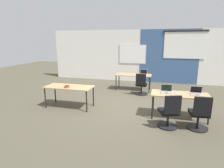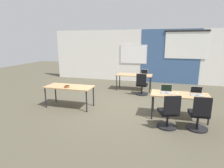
{
  "view_description": "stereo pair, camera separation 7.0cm",
  "coord_description": "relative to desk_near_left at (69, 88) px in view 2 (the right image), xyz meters",
  "views": [
    {
      "loc": [
        1.17,
        -5.98,
        2.19
      ],
      "look_at": [
        -0.32,
        -0.38,
        0.84
      ],
      "focal_mm": 29.42,
      "sensor_mm": 36.0,
      "label": 1
    },
    {
      "loc": [
        1.23,
        -5.96,
        2.19
      ],
      "look_at": [
        -0.32,
        -0.38,
        0.84
      ],
      "focal_mm": 29.42,
      "sensor_mm": 36.0,
      "label": 2
    }
  ],
  "objects": [
    {
      "name": "desk_far_center",
      "position": [
        1.75,
        2.8,
        0.0
      ],
      "size": [
        1.6,
        0.7,
        0.72
      ],
      "color": "tan",
      "rests_on": "ground"
    },
    {
      "name": "desk_near_right",
      "position": [
        3.5,
        0.0,
        0.0
      ],
      "size": [
        1.6,
        0.7,
        0.72
      ],
      "color": "tan",
      "rests_on": "ground"
    },
    {
      "name": "laptop_near_right_end",
      "position": [
        3.95,
        0.05,
        0.11
      ],
      "size": [
        0.34,
        0.31,
        0.23
      ],
      "rotation": [
        0.0,
        0.0,
        0.02
      ],
      "color": "#9E9EA3",
      "rests_on": "desk_near_right"
    },
    {
      "name": "snack_bowl",
      "position": [
        0.01,
        -0.18,
        0.1
      ],
      "size": [
        0.18,
        0.18,
        0.06
      ],
      "color": "brown",
      "rests_on": "desk_near_left"
    },
    {
      "name": "back_wall_assembly",
      "position": [
        1.8,
        4.8,
        0.75
      ],
      "size": [
        10.0,
        0.27,
        2.8
      ],
      "color": "silver",
      "rests_on": "ground"
    },
    {
      "name": "ground_plane",
      "position": [
        1.75,
        0.6,
        -0.66
      ],
      "size": [
        24.0,
        24.0,
        0.0
      ],
      "color": "#4C4738"
    },
    {
      "name": "laptop_far_right",
      "position": [
        2.17,
        2.88,
        0.11
      ],
      "size": [
        0.37,
        0.35,
        0.23
      ],
      "rotation": [
        0.0,
        0.0,
        -0.16
      ],
      "color": "#B7B7BC",
      "rests_on": "desk_far_center"
    },
    {
      "name": "mouse_near_right_inner",
      "position": [
        3.41,
        -0.03,
        0.08
      ],
      "size": [
        0.06,
        0.1,
        0.03
      ],
      "color": "silver",
      "rests_on": "desk_near_right"
    },
    {
      "name": "laptop_near_right_inner",
      "position": [
        3.13,
        0.05,
        0.11
      ],
      "size": [
        0.34,
        0.29,
        0.24
      ],
      "rotation": [
        0.0,
        0.0,
        0.06
      ],
      "color": "#9E9EA3",
      "rests_on": "desk_near_right"
    },
    {
      "name": "chair_near_right_inner",
      "position": [
        3.2,
        -0.77,
        -0.28
      ],
      "size": [
        0.56,
        0.61,
        0.92
      ],
      "rotation": [
        0.0,
        0.0,
        3.47
      ],
      "color": "black",
      "rests_on": "ground"
    },
    {
      "name": "chair_near_right_end",
      "position": [
        3.92,
        -0.69,
        -0.28
      ],
      "size": [
        0.52,
        0.55,
        0.92
      ],
      "rotation": [
        0.0,
        0.0,
        3.21
      ],
      "color": "black",
      "rests_on": "ground"
    },
    {
      "name": "chair_far_right",
      "position": [
        2.19,
        2.08,
        -0.28
      ],
      "size": [
        0.52,
        0.55,
        0.92
      ],
      "rotation": [
        0.0,
        0.0,
        3.1
      ],
      "color": "black",
      "rests_on": "ground"
    },
    {
      "name": "mouse_far_right",
      "position": [
        1.89,
        2.82,
        0.08
      ],
      "size": [
        0.06,
        0.1,
        0.03
      ],
      "color": "black",
      "rests_on": "desk_far_center"
    },
    {
      "name": "desk_near_left",
      "position": [
        0.0,
        0.0,
        0.0
      ],
      "size": [
        1.6,
        0.7,
        0.72
      ],
      "color": "tan",
      "rests_on": "ground"
    }
  ]
}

